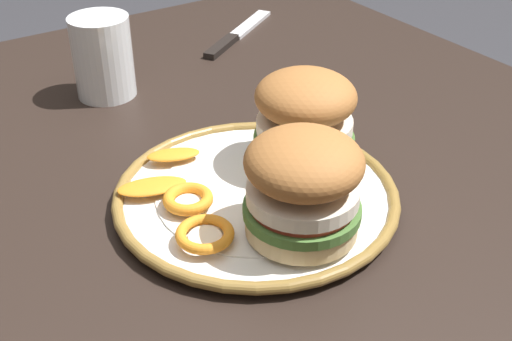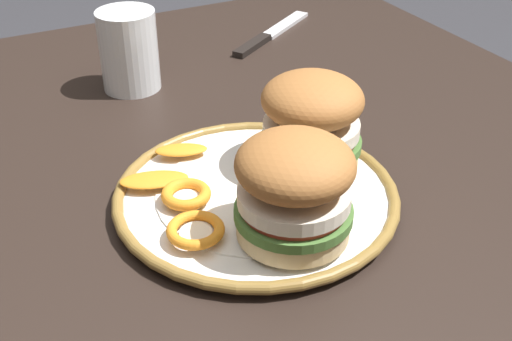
% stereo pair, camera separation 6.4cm
% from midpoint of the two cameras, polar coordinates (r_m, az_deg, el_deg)
% --- Properties ---
extents(dining_table, '(1.14, 0.94, 0.71)m').
position_cam_midpoint_polar(dining_table, '(0.76, -1.30, -7.34)').
color(dining_table, black).
rests_on(dining_table, ground).
extents(dinner_plate, '(0.29, 0.29, 0.02)m').
position_cam_midpoint_polar(dinner_plate, '(0.67, -2.72, -2.29)').
color(dinner_plate, white).
rests_on(dinner_plate, dining_table).
extents(sandwich_half_left, '(0.15, 0.15, 0.10)m').
position_cam_midpoint_polar(sandwich_half_left, '(0.69, 1.71, 4.58)').
color(sandwich_half_left, beige).
rests_on(sandwich_half_left, dinner_plate).
extents(sandwich_half_right, '(0.15, 0.15, 0.10)m').
position_cam_midpoint_polar(sandwich_half_right, '(0.58, 1.01, -1.30)').
color(sandwich_half_right, beige).
rests_on(sandwich_half_right, dinner_plate).
extents(orange_peel_curled, '(0.06, 0.06, 0.01)m').
position_cam_midpoint_polar(orange_peel_curled, '(0.65, -8.74, -2.57)').
color(orange_peel_curled, orange).
rests_on(orange_peel_curled, dinner_plate).
extents(orange_peel_strip_long, '(0.04, 0.06, 0.01)m').
position_cam_midpoint_polar(orange_peel_strip_long, '(0.72, -9.72, 1.29)').
color(orange_peel_strip_long, orange).
rests_on(orange_peel_strip_long, dinner_plate).
extents(orange_peel_strip_short, '(0.05, 0.08, 0.01)m').
position_cam_midpoint_polar(orange_peel_strip_short, '(0.67, -11.71, -1.45)').
color(orange_peel_strip_short, orange).
rests_on(orange_peel_strip_short, dinner_plate).
extents(orange_peel_small_curl, '(0.06, 0.06, 0.01)m').
position_cam_midpoint_polar(orange_peel_small_curl, '(0.60, -7.51, -5.62)').
color(orange_peel_small_curl, orange).
rests_on(orange_peel_small_curl, dinner_plate).
extents(drinking_glass, '(0.08, 0.08, 0.11)m').
position_cam_midpoint_polar(drinking_glass, '(0.90, -15.14, 9.14)').
color(drinking_glass, white).
rests_on(drinking_glass, dining_table).
extents(table_knife, '(0.14, 0.20, 0.01)m').
position_cam_midpoint_polar(table_knife, '(1.08, -3.58, 11.51)').
color(table_knife, silver).
rests_on(table_knife, dining_table).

